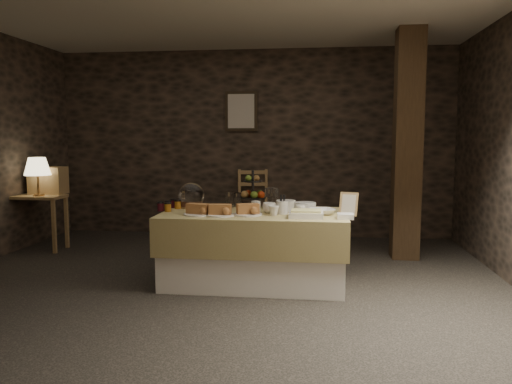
# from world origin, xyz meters

# --- Properties ---
(ground_plane) EXTENTS (5.50, 5.00, 0.01)m
(ground_plane) POSITION_xyz_m (0.00, 0.00, 0.00)
(ground_plane) COLOR black
(ground_plane) RESTS_ON ground
(room_shell) EXTENTS (5.52, 5.02, 2.60)m
(room_shell) POSITION_xyz_m (0.00, 0.00, 1.56)
(room_shell) COLOR black
(room_shell) RESTS_ON ground
(buffet_table) EXTENTS (1.74, 0.92, 0.69)m
(buffet_table) POSITION_xyz_m (0.33, 0.13, 0.40)
(buffet_table) COLOR white
(buffet_table) RESTS_ON ground_plane
(console_table) EXTENTS (0.64, 0.36, 0.68)m
(console_table) POSITION_xyz_m (-2.50, 1.22, 0.55)
(console_table) COLOR olive
(console_table) RESTS_ON ground_plane
(table_lamp) EXTENTS (0.31, 0.31, 0.47)m
(table_lamp) POSITION_xyz_m (-2.45, 1.17, 1.03)
(table_lamp) COLOR #AA793F
(table_lamp) RESTS_ON console_table
(wine_rack) EXTENTS (0.42, 0.26, 0.34)m
(wine_rack) POSITION_xyz_m (-2.45, 1.40, 0.85)
(wine_rack) COLOR olive
(wine_rack) RESTS_ON console_table
(chair) EXTENTS (0.50, 0.48, 0.73)m
(chair) POSITION_xyz_m (0.04, 2.34, 0.42)
(chair) COLOR olive
(chair) RESTS_ON ground_plane
(timber_column) EXTENTS (0.30, 0.30, 2.60)m
(timber_column) POSITION_xyz_m (1.93, 1.36, 1.30)
(timber_column) COLOR black
(timber_column) RESTS_ON ground_plane
(framed_picture) EXTENTS (0.45, 0.04, 0.55)m
(framed_picture) POSITION_xyz_m (-0.15, 2.47, 1.75)
(framed_picture) COLOR black
(framed_picture) RESTS_ON room_shell
(plate_stack_a) EXTENTS (0.19, 0.19, 0.10)m
(plate_stack_a) POSITION_xyz_m (0.62, 0.29, 0.74)
(plate_stack_a) COLOR silver
(plate_stack_a) RESTS_ON buffet_table
(plate_stack_b) EXTENTS (0.20, 0.20, 0.08)m
(plate_stack_b) POSITION_xyz_m (0.81, 0.27, 0.73)
(plate_stack_b) COLOR silver
(plate_stack_b) RESTS_ON buffet_table
(cutlery_holder) EXTENTS (0.10, 0.10, 0.12)m
(cutlery_holder) POSITION_xyz_m (0.60, 0.07, 0.75)
(cutlery_holder) COLOR silver
(cutlery_holder) RESTS_ON buffet_table
(cup_a) EXTENTS (0.16, 0.16, 0.10)m
(cup_a) POSITION_xyz_m (0.48, 0.11, 0.74)
(cup_a) COLOR silver
(cup_a) RESTS_ON buffet_table
(cup_b) EXTENTS (0.13, 0.13, 0.09)m
(cup_b) POSITION_xyz_m (0.53, -0.03, 0.73)
(cup_b) COLOR silver
(cup_b) RESTS_ON buffet_table
(mug_c) EXTENTS (0.09, 0.09, 0.09)m
(mug_c) POSITION_xyz_m (0.33, 0.23, 0.73)
(mug_c) COLOR silver
(mug_c) RESTS_ON buffet_table
(mug_d) EXTENTS (0.08, 0.08, 0.09)m
(mug_d) POSITION_xyz_m (0.77, 0.04, 0.73)
(mug_d) COLOR silver
(mug_d) RESTS_ON buffet_table
(bowl) EXTENTS (0.30, 0.30, 0.06)m
(bowl) POSITION_xyz_m (0.96, 0.08, 0.71)
(bowl) COLOR silver
(bowl) RESTS_ON buffet_table
(cake_dome) EXTENTS (0.26, 0.26, 0.26)m
(cake_dome) POSITION_xyz_m (-0.34, 0.39, 0.79)
(cake_dome) COLOR olive
(cake_dome) RESTS_ON buffet_table
(fruit_stand) EXTENTS (0.26, 0.26, 0.37)m
(fruit_stand) POSITION_xyz_m (0.28, 0.45, 0.83)
(fruit_stand) COLOR black
(fruit_stand) RESTS_ON buffet_table
(bread_platter_left) EXTENTS (0.26, 0.26, 0.11)m
(bread_platter_left) POSITION_xyz_m (-0.16, -0.09, 0.73)
(bread_platter_left) COLOR silver
(bread_platter_left) RESTS_ON buffet_table
(bread_platter_center) EXTENTS (0.26, 0.26, 0.11)m
(bread_platter_center) POSITION_xyz_m (0.05, -0.11, 0.73)
(bread_platter_center) COLOR silver
(bread_platter_center) RESTS_ON buffet_table
(bread_platter_right) EXTENTS (0.26, 0.26, 0.11)m
(bread_platter_right) POSITION_xyz_m (0.29, -0.04, 0.73)
(bread_platter_right) COLOR silver
(bread_platter_right) RESTS_ON buffet_table
(jam_jars) EXTENTS (0.18, 0.32, 0.07)m
(jam_jars) POSITION_xyz_m (-0.51, 0.20, 0.72)
(jam_jars) COLOR #50141F
(jam_jars) RESTS_ON buffet_table
(tart_dish) EXTENTS (0.30, 0.22, 0.07)m
(tart_dish) POSITION_xyz_m (0.82, -0.11, 0.72)
(tart_dish) COLOR silver
(tart_dish) RESTS_ON buffet_table
(square_dish) EXTENTS (0.14, 0.14, 0.04)m
(square_dish) POSITION_xyz_m (1.16, -0.13, 0.71)
(square_dish) COLOR silver
(square_dish) RESTS_ON buffet_table
(menu_frame) EXTENTS (0.18, 0.13, 0.22)m
(menu_frame) POSITION_xyz_m (1.21, 0.16, 0.78)
(menu_frame) COLOR olive
(menu_frame) RESTS_ON buffet_table
(storage_jar_a) EXTENTS (0.10, 0.10, 0.16)m
(storage_jar_a) POSITION_xyz_m (0.04, 0.49, 0.77)
(storage_jar_a) COLOR white
(storage_jar_a) RESTS_ON buffet_table
(storage_jar_b) EXTENTS (0.09, 0.09, 0.14)m
(storage_jar_b) POSITION_xyz_m (0.11, 0.51, 0.76)
(storage_jar_b) COLOR white
(storage_jar_b) RESTS_ON buffet_table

